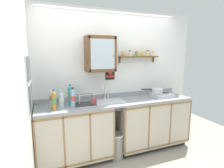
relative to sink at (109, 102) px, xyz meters
name	(u,v)px	position (x,y,z in m)	size (l,w,h in m)	color
floor	(127,164)	(0.17, -0.42, -0.95)	(5.75, 5.75, 0.00)	#9E9384
back_wall	(112,80)	(0.17, 0.27, 0.33)	(3.35, 0.07, 2.54)	white
side_wall_left	(24,101)	(-1.23, -0.69, 0.32)	(0.05, 3.46, 2.54)	white
lower_cabinet_run	(75,135)	(-0.61, -0.04, -0.48)	(1.19, 0.57, 0.93)	black
lower_cabinet_run_right	(151,122)	(0.85, -0.04, -0.48)	(1.38, 0.57, 0.93)	black
countertop	(119,102)	(0.17, -0.04, 0.00)	(2.71, 0.60, 0.03)	gray
backsplash	(113,95)	(0.17, 0.23, 0.06)	(2.71, 0.02, 0.08)	gray
sink	(109,102)	(0.00, 0.00, 0.00)	(0.51, 0.41, 0.46)	silver
hot_plate_stove	(162,95)	(1.06, -0.05, 0.05)	(0.38, 0.31, 0.07)	silver
saucepan	(157,91)	(0.96, -0.02, 0.14)	(0.39, 0.22, 0.09)	silver
bottle_opaque_white_0	(52,98)	(-0.92, -0.03, 0.16)	(0.07, 0.07, 0.31)	white
bottle_detergent_teal_1	(70,95)	(-0.64, 0.03, 0.17)	(0.08, 0.08, 0.33)	teal
bottle_juice_amber_2	(54,100)	(-0.90, -0.15, 0.16)	(0.07, 0.07, 0.31)	gold
bottle_water_clear_3	(61,99)	(-0.78, -0.02, 0.13)	(0.08, 0.08, 0.26)	silver
bottle_water_blue_4	(73,98)	(-0.62, -0.10, 0.16)	(0.08, 0.08, 0.31)	#8CB7E0
dish_rack	(84,103)	(-0.44, -0.02, 0.04)	(0.35, 0.26, 0.16)	#333338
mug	(94,101)	(-0.28, -0.08, 0.07)	(0.09, 0.13, 0.10)	#B24C47
wall_cabinet	(100,54)	(-0.11, 0.10, 0.82)	(0.49, 0.30, 0.59)	brown
spice_shelf	(139,56)	(0.66, 0.17, 0.78)	(0.78, 0.14, 0.23)	brown
warning_sign	(110,74)	(0.12, 0.24, 0.46)	(0.18, 0.01, 0.22)	black
window	(29,82)	(-1.20, -0.26, 0.46)	(0.03, 0.65, 0.72)	#262D38
trash_bin	(117,145)	(0.07, -0.19, -0.72)	(0.25, 0.25, 0.44)	gray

